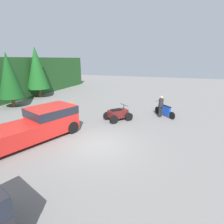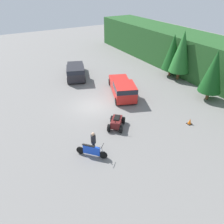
% 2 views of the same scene
% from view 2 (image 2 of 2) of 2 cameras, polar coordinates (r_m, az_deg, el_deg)
% --- Properties ---
extents(ground_plane, '(80.00, 80.00, 0.00)m').
position_cam_2_polar(ground_plane, '(22.44, -4.95, 1.59)').
color(ground_plane, slate).
extents(hillside_backdrop, '(44.00, 6.00, 4.85)m').
position_cam_2_polar(hillside_backdrop, '(31.06, 23.25, 12.74)').
color(hillside_backdrop, '#235123').
rests_on(hillside_backdrop, ground_plane).
extents(tree_left, '(2.37, 2.37, 5.38)m').
position_cam_2_polar(tree_left, '(29.70, 15.57, 14.84)').
color(tree_left, brown).
rests_on(tree_left, ground_plane).
extents(tree_mid_left, '(2.65, 2.65, 6.03)m').
position_cam_2_polar(tree_mid_left, '(28.74, 17.78, 14.76)').
color(tree_mid_left, brown).
rests_on(tree_mid_left, ground_plane).
extents(tree_mid_right, '(2.35, 2.35, 5.33)m').
position_cam_2_polar(tree_mid_right, '(24.60, 25.00, 9.56)').
color(tree_mid_right, brown).
rests_on(tree_mid_right, ground_plane).
extents(pickup_truck_red, '(6.32, 4.15, 1.79)m').
position_cam_2_polar(pickup_truck_red, '(23.96, 2.85, 6.30)').
color(pickup_truck_red, red).
rests_on(pickup_truck_red, ground_plane).
extents(pickup_truck_second, '(6.09, 3.98, 1.79)m').
position_cam_2_polar(pickup_truck_second, '(29.02, -9.49, 10.53)').
color(pickup_truck_second, '#232328').
rests_on(pickup_truck_second, ground_plane).
extents(dirt_bike, '(1.80, 1.73, 1.17)m').
position_cam_2_polar(dirt_bike, '(16.16, -5.35, -10.05)').
color(dirt_bike, black).
rests_on(dirt_bike, ground_plane).
extents(quad_atv, '(2.34, 2.27, 1.20)m').
position_cam_2_polar(quad_atv, '(18.98, 1.18, -2.75)').
color(quad_atv, black).
rests_on(quad_atv, ground_plane).
extents(rider_person, '(0.50, 0.50, 1.79)m').
position_cam_2_polar(rider_person, '(16.15, -4.87, -7.73)').
color(rider_person, black).
rests_on(rider_person, ground_plane).
extents(traffic_cone, '(0.42, 0.42, 0.55)m').
position_cam_2_polar(traffic_cone, '(20.68, 19.66, -2.38)').
color(traffic_cone, black).
rests_on(traffic_cone, ground_plane).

